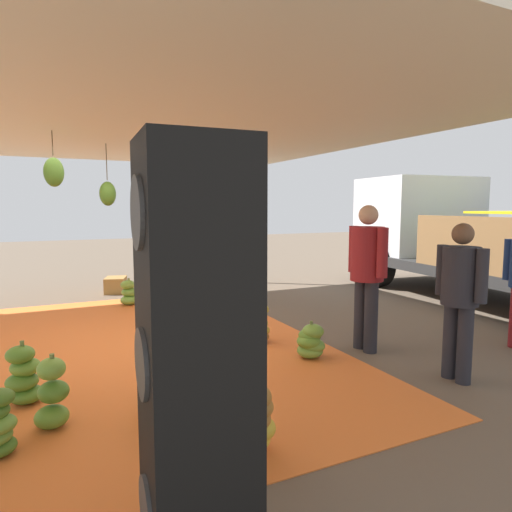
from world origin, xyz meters
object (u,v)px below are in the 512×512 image
(banana_bunch_1, at_px, (261,324))
(banana_bunch_5, at_px, (129,293))
(banana_bunch_7, at_px, (253,420))
(cargo_truck_main, at_px, (487,237))
(crate_0, at_px, (116,285))
(banana_bunch_10, at_px, (200,380))
(banana_bunch_12, at_px, (52,395))
(banana_bunch_3, at_px, (158,386))
(worker_0, at_px, (460,290))
(banana_bunch_2, at_px, (188,409))
(banana_bunch_9, at_px, (208,316))
(worker_2, at_px, (367,267))
(banana_bunch_11, at_px, (24,376))
(banana_bunch_6, at_px, (190,328))
(banana_bunch_8, at_px, (311,342))
(speaker_stack, at_px, (197,364))

(banana_bunch_1, distance_m, banana_bunch_5, 3.24)
(banana_bunch_7, relative_size, cargo_truck_main, 0.08)
(cargo_truck_main, bearing_deg, banana_bunch_7, -64.71)
(banana_bunch_7, relative_size, crate_0, 1.03)
(crate_0, bearing_deg, banana_bunch_10, -1.18)
(banana_bunch_12, relative_size, cargo_truck_main, 0.09)
(banana_bunch_3, distance_m, worker_0, 3.03)
(banana_bunch_2, bearing_deg, banana_bunch_9, 158.07)
(banana_bunch_7, xyz_separation_m, worker_2, (-1.49, 2.22, 0.79))
(banana_bunch_1, distance_m, banana_bunch_9, 1.02)
(banana_bunch_5, bearing_deg, banana_bunch_7, -0.32)
(banana_bunch_11, distance_m, worker_0, 4.19)
(banana_bunch_3, bearing_deg, banana_bunch_6, 154.58)
(worker_2, distance_m, crate_0, 5.67)
(banana_bunch_8, relative_size, crate_0, 0.86)
(banana_bunch_8, height_order, speaker_stack, speaker_stack)
(crate_0, bearing_deg, banana_bunch_3, -4.58)
(worker_2, bearing_deg, banana_bunch_8, -91.50)
(banana_bunch_1, xyz_separation_m, banana_bunch_6, (-0.22, -0.87, -0.00))
(banana_bunch_7, bearing_deg, banana_bunch_11, -136.34)
(cargo_truck_main, bearing_deg, banana_bunch_12, -75.49)
(worker_0, xyz_separation_m, crate_0, (-6.31, -2.44, -0.77))
(banana_bunch_5, distance_m, banana_bunch_8, 4.06)
(banana_bunch_2, distance_m, banana_bunch_12, 1.12)
(banana_bunch_1, xyz_separation_m, banana_bunch_7, (2.28, -1.17, -0.01))
(banana_bunch_6, height_order, banana_bunch_11, banana_bunch_11)
(banana_bunch_8, height_order, worker_0, worker_0)
(banana_bunch_2, bearing_deg, banana_bunch_10, 151.90)
(cargo_truck_main, xyz_separation_m, worker_0, (2.63, -3.83, -0.25))
(banana_bunch_1, height_order, speaker_stack, speaker_stack)
(banana_bunch_8, bearing_deg, cargo_truck_main, 106.67)
(banana_bunch_7, distance_m, banana_bunch_9, 3.31)
(worker_0, relative_size, speaker_stack, 0.77)
(banana_bunch_11, distance_m, cargo_truck_main, 7.94)
(worker_2, bearing_deg, banana_bunch_12, -82.01)
(banana_bunch_10, height_order, banana_bunch_12, same)
(banana_bunch_3, bearing_deg, banana_bunch_7, 28.71)
(banana_bunch_2, xyz_separation_m, crate_0, (-6.29, 0.36, -0.09))
(banana_bunch_3, relative_size, banana_bunch_5, 1.18)
(banana_bunch_9, height_order, cargo_truck_main, cargo_truck_main)
(banana_bunch_9, relative_size, banana_bunch_10, 0.73)
(banana_bunch_1, relative_size, banana_bunch_7, 1.06)
(banana_bunch_12, bearing_deg, banana_bunch_1, 117.51)
(banana_bunch_6, height_order, crate_0, banana_bunch_6)
(banana_bunch_2, height_order, banana_bunch_10, banana_bunch_10)
(banana_bunch_7, bearing_deg, banana_bunch_1, 152.84)
(cargo_truck_main, bearing_deg, banana_bunch_9, -92.78)
(banana_bunch_7, height_order, cargo_truck_main, cargo_truck_main)
(banana_bunch_8, bearing_deg, banana_bunch_5, -159.61)
(banana_bunch_12, distance_m, worker_2, 3.62)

